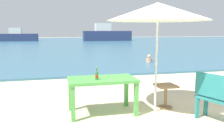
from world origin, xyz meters
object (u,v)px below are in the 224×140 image
patio_umbrella (158,12)px  side_table_wood (166,93)px  swimmer_person (149,59)px  boat_tanker (107,34)px  picnic_table_green (102,83)px  boat_barge (19,36)px  beer_bottle_amber (97,75)px

patio_umbrella → side_table_wood: size_ratio=4.26×
side_table_wood → swimmer_person: 7.42m
patio_umbrella → swimmer_person: 7.95m
boat_tanker → picnic_table_green: bearing=-102.8°
patio_umbrella → boat_barge: 36.58m
patio_umbrella → boat_tanker: size_ratio=0.29×
boat_barge → beer_bottle_amber: bearing=-80.3°
beer_bottle_amber → patio_umbrella: size_ratio=0.12×
beer_bottle_amber → swimmer_person: 8.22m
side_table_wood → boat_tanker: size_ratio=0.07×
picnic_table_green → beer_bottle_amber: size_ratio=5.28×
boat_tanker → boat_barge: size_ratio=1.37×
patio_umbrella → picnic_table_green: bearing=169.6°
beer_bottle_amber → swimmer_person: (4.12, 7.09, -0.61)m
beer_bottle_amber → swimmer_person: beer_bottle_amber is taller
side_table_wood → boat_tanker: (6.18, 33.71, 0.75)m
side_table_wood → swimmer_person: bearing=70.1°
picnic_table_green → boat_barge: 36.15m
picnic_table_green → boat_barge: (-6.22, 35.61, 0.18)m
boat_barge → patio_umbrella: bearing=-78.4°
beer_bottle_amber → swimmer_person: bearing=59.8°
patio_umbrella → boat_barge: (-7.34, 35.82, -1.29)m
patio_umbrella → boat_barge: bearing=101.6°
picnic_table_green → swimmer_person: size_ratio=3.41×
picnic_table_green → beer_bottle_amber: beer_bottle_amber is taller
beer_bottle_amber → boat_barge: (-6.08, 35.73, -0.03)m
beer_bottle_amber → side_table_wood: size_ratio=0.49×
picnic_table_green → beer_bottle_amber: bearing=-138.2°
boat_tanker → boat_barge: boat_tanker is taller
beer_bottle_amber → boat_barge: boat_barge is taller
beer_bottle_amber → boat_tanker: bearing=77.1°
side_table_wood → boat_tanker: boat_tanker is taller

